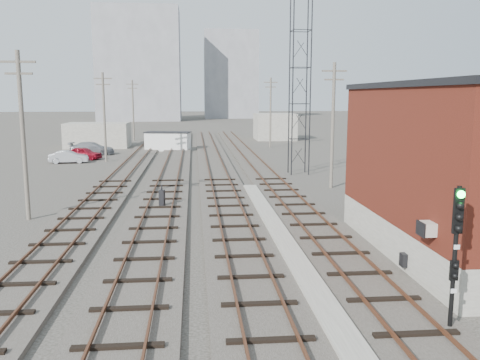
{
  "coord_description": "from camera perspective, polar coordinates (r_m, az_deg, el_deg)",
  "views": [
    {
      "loc": [
        -3.46,
        -7.87,
        6.64
      ],
      "look_at": [
        -1.03,
        18.84,
        2.2
      ],
      "focal_mm": 38.0,
      "sensor_mm": 36.0,
      "label": 1
    }
  ],
  "objects": [
    {
      "name": "site_trailer",
      "position": [
        63.37,
        -8.1,
        4.35
      ],
      "size": [
        5.89,
        3.54,
        2.32
      ],
      "rotation": [
        0.0,
        0.0,
        -0.22
      ],
      "color": "silver",
      "rests_on": "ground"
    },
    {
      "name": "utility_pole_left_a",
      "position": [
        29.36,
        -23.21,
        5.04
      ],
      "size": [
        1.8,
        0.24,
        9.0
      ],
      "color": "#595147",
      "rests_on": "ground"
    },
    {
      "name": "car_red",
      "position": [
        56.37,
        -17.16,
        2.89
      ],
      "size": [
        4.16,
        2.62,
        1.32
      ],
      "primitive_type": "imported",
      "rotation": [
        0.0,
        0.0,
        1.27
      ],
      "color": "maroon",
      "rests_on": "ground"
    },
    {
      "name": "utility_pole_right_b",
      "position": [
        66.64,
        3.44,
        7.8
      ],
      "size": [
        1.8,
        0.24,
        9.0
      ],
      "color": "#595147",
      "rests_on": "ground"
    },
    {
      "name": "car_grey",
      "position": [
        60.76,
        -16.29,
        3.44
      ],
      "size": [
        5.1,
        2.24,
        1.46
      ],
      "primitive_type": "imported",
      "rotation": [
        0.0,
        0.0,
        1.53
      ],
      "color": "gray",
      "rests_on": "ground"
    },
    {
      "name": "utility_pole_left_b",
      "position": [
        53.67,
        -15.0,
        7.11
      ],
      "size": [
        1.8,
        0.24,
        9.0
      ],
      "color": "#595147",
      "rests_on": "ground"
    },
    {
      "name": "apartment_left",
      "position": [
        143.85,
        -11.25,
        12.55
      ],
      "size": [
        22.0,
        14.0,
        30.0
      ],
      "primitive_type": "cube",
      "color": "gray",
      "rests_on": "ground"
    },
    {
      "name": "platform_curb",
      "position": [
        23.16,
        4.9,
        -6.96
      ],
      "size": [
        0.9,
        28.0,
        0.26
      ],
      "primitive_type": "cube",
      "color": "gray",
      "rests_on": "ground"
    },
    {
      "name": "signal_mast",
      "position": [
        15.32,
        23.08,
        -6.98
      ],
      "size": [
        0.4,
        0.42,
        4.24
      ],
      "color": "gray",
      "rests_on": "ground"
    },
    {
      "name": "lattice_tower",
      "position": [
        43.8,
        6.73,
        10.46
      ],
      "size": [
        1.6,
        1.6,
        15.0
      ],
      "color": "black",
      "rests_on": "ground"
    },
    {
      "name": "shed_right",
      "position": [
        79.0,
        3.92,
        6.01
      ],
      "size": [
        6.0,
        6.0,
        4.0
      ],
      "primitive_type": "cube",
      "color": "gray",
      "rests_on": "ground"
    },
    {
      "name": "car_silver",
      "position": [
        53.7,
        -18.68,
        2.47
      ],
      "size": [
        3.91,
        1.72,
        1.25
      ],
      "primitive_type": "imported",
      "rotation": [
        0.0,
        0.0,
        1.68
      ],
      "color": "#A7A9AF",
      "rests_on": "ground"
    },
    {
      "name": "track_left",
      "position": [
        47.71,
        -12.41,
        1.31
      ],
      "size": [
        3.2,
        90.0,
        0.39
      ],
      "color": "#332D28",
      "rests_on": "ground"
    },
    {
      "name": "utility_pole_right_a",
      "position": [
        37.27,
        10.38,
        6.41
      ],
      "size": [
        1.8,
        0.24,
        9.0
      ],
      "color": "#595147",
      "rests_on": "ground"
    },
    {
      "name": "apartment_right",
      "position": [
        158.41,
        -1.05,
        11.7
      ],
      "size": [
        16.0,
        12.0,
        26.0
      ],
      "primitive_type": "cube",
      "color": "gray",
      "rests_on": "ground"
    },
    {
      "name": "track_mid_left",
      "position": [
        47.37,
        -7.61,
        1.39
      ],
      "size": [
        3.2,
        90.0,
        0.39
      ],
      "color": "#332D28",
      "rests_on": "ground"
    },
    {
      "name": "track_right",
      "position": [
        47.7,
        2.04,
        1.52
      ],
      "size": [
        3.2,
        90.0,
        0.39
      ],
      "color": "#332D28",
      "rests_on": "ground"
    },
    {
      "name": "track_mid_right",
      "position": [
        47.36,
        -2.77,
        1.46
      ],
      "size": [
        3.2,
        90.0,
        0.39
      ],
      "color": "#332D28",
      "rests_on": "ground"
    },
    {
      "name": "ground",
      "position": [
        68.28,
        -2.26,
        3.81
      ],
      "size": [
        320.0,
        320.0,
        0.0
      ],
      "primitive_type": "plane",
      "color": "#282621",
      "rests_on": "ground"
    },
    {
      "name": "brick_building",
      "position": [
        22.89,
        23.47,
        1.06
      ],
      "size": [
        6.54,
        12.2,
        7.22
      ],
      "color": "gray",
      "rests_on": "ground"
    },
    {
      "name": "shed_left",
      "position": [
        69.2,
        -15.67,
        4.87
      ],
      "size": [
        8.0,
        5.0,
        3.2
      ],
      "primitive_type": "cube",
      "color": "gray",
      "rests_on": "ground"
    },
    {
      "name": "utility_pole_left_c",
      "position": [
        78.42,
        -11.92,
        7.85
      ],
      "size": [
        1.8,
        0.24,
        9.0
      ],
      "color": "#595147",
      "rests_on": "ground"
    },
    {
      "name": "switch_stand",
      "position": [
        30.59,
        -8.75,
        -2.04
      ],
      "size": [
        0.38,
        0.38,
        1.34
      ],
      "rotation": [
        0.0,
        0.0,
        -0.25
      ],
      "color": "black",
      "rests_on": "ground"
    }
  ]
}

